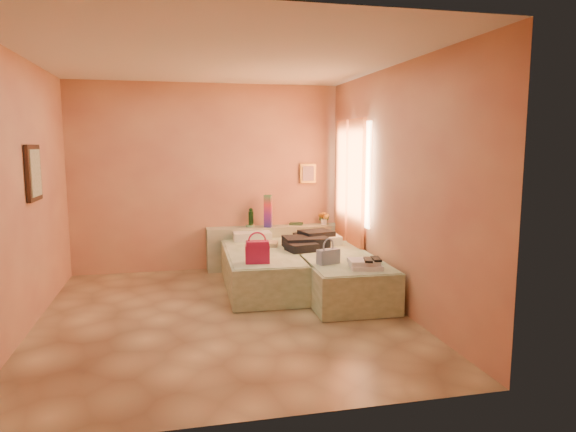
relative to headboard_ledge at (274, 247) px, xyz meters
name	(u,v)px	position (x,y,z in m)	size (l,w,h in m)	color
ground	(224,316)	(-0.98, -2.10, -0.33)	(4.50, 4.50, 0.00)	tan
room_walls	(234,154)	(-0.77, -1.53, 1.46)	(4.02, 4.51, 2.81)	#DEA876
headboard_ledge	(274,247)	(0.00, 0.00, 0.00)	(2.05, 0.30, 0.65)	#B3BC9A
bed_left	(261,269)	(-0.38, -1.05, -0.08)	(0.90, 2.00, 0.50)	beige
bed_right	(338,275)	(0.52, -1.58, -0.08)	(0.90, 2.00, 0.50)	beige
water_bottle	(251,218)	(-0.34, 0.04, 0.46)	(0.08, 0.08, 0.27)	#153B1B
rainbow_box	(268,211)	(-0.10, -0.06, 0.57)	(0.11, 0.11, 0.49)	#B71647
small_dish	(250,226)	(-0.37, 0.03, 0.34)	(0.12, 0.12, 0.03)	#539970
green_book	(296,224)	(0.38, 0.08, 0.34)	(0.20, 0.14, 0.03)	#25462E
flower_vase	(324,217)	(0.81, 0.00, 0.44)	(0.18, 0.18, 0.23)	white
magenta_handbag	(257,252)	(-0.54, -1.73, 0.31)	(0.29, 0.16, 0.27)	#B71647
khaki_garment	(266,244)	(-0.26, -0.75, 0.20)	(0.33, 0.27, 0.06)	tan
clothes_pile	(309,240)	(0.31, -0.97, 0.27)	(0.64, 0.64, 0.19)	black
blue_handbag	(328,256)	(0.28, -1.96, 0.26)	(0.27, 0.12, 0.17)	#385288
towel_stack	(366,264)	(0.63, -2.28, 0.23)	(0.35, 0.30, 0.10)	white
sandal_pair	(373,259)	(0.69, -2.33, 0.29)	(0.17, 0.23, 0.02)	black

